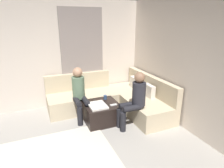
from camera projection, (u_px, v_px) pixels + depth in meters
name	position (u px, v px, depth m)	size (l,w,h in m)	color
wall_back	(224.00, 74.00, 3.15)	(6.00, 0.12, 2.70)	beige
wall_left	(29.00, 57.00, 4.63)	(0.12, 6.00, 2.70)	beige
curtain_panel	(83.00, 58.00, 5.06)	(0.06, 1.10, 2.50)	gray
sectional_couch	(114.00, 99.00, 4.91)	(2.10, 2.55, 0.87)	#C6B593
ottoman	(101.00, 112.00, 4.35)	(0.76, 0.76, 0.42)	black
folded_blanket	(98.00, 106.00, 4.15)	(0.44, 0.36, 0.04)	white
coffee_mug	(105.00, 97.00, 4.53)	(0.08, 0.08, 0.10)	#334C72
game_remote	(114.00, 105.00, 4.20)	(0.05, 0.15, 0.02)	white
person_on_couch_back	(135.00, 98.00, 3.99)	(0.30, 0.60, 1.20)	black
person_on_couch_side	(80.00, 92.00, 4.33)	(0.60, 0.30, 1.20)	black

